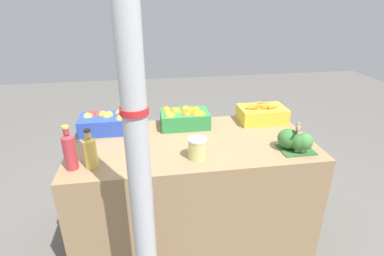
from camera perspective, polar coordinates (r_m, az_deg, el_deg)
The scene contains 11 objects.
ground_plane at distance 2.62m, azimuth 0.00°, elevation -18.80°, with size 10.00×10.00×0.00m, color #605E59.
market_table at distance 2.36m, azimuth 0.00°, elevation -11.43°, with size 1.71×0.85×0.82m, color #937551.
support_pole at distance 1.33m, azimuth -10.56°, elevation -1.51°, with size 0.12×0.12×2.43m.
apple_crate at distance 2.37m, azimuth -16.08°, elevation 1.16°, with size 0.37×0.25×0.15m.
orange_crate at distance 2.36m, azimuth -1.35°, elevation 2.02°, with size 0.37×0.25×0.16m.
carrot_crate at distance 2.52m, azimuth 13.18°, elevation 2.63°, with size 0.37×0.25×0.16m.
broccoli_pile at distance 2.10m, azimuth 19.00°, elevation -2.30°, with size 0.23×0.20×0.14m.
juice_bottle_ruby at distance 1.90m, azimuth -22.29°, elevation -4.02°, with size 0.07×0.07×0.28m.
juice_bottle_golden at distance 1.89m, azimuth -18.82°, elevation -4.23°, with size 0.08×0.08×0.25m.
pickle_jar at distance 1.90m, azimuth 1.00°, elevation -3.87°, with size 0.12×0.12×0.14m.
sparrow_bird at distance 2.06m, azimuth 19.61°, elevation 0.09°, with size 0.07×0.13×0.05m.
Camera 1 is at (-0.30, -1.90, 1.78)m, focal length 28.00 mm.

